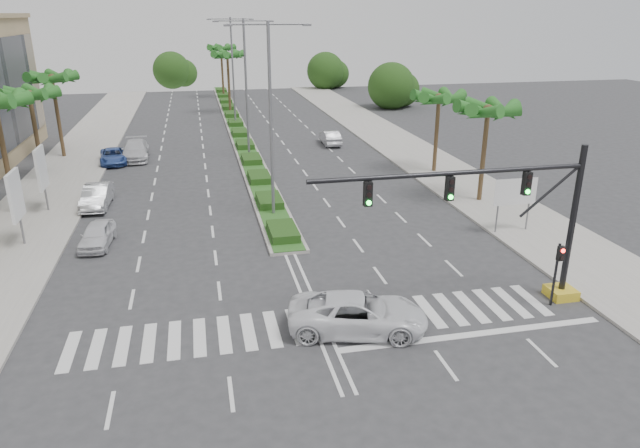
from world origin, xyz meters
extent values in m
plane|color=#333335|center=(0.00, 0.00, 0.00)|extent=(160.00, 160.00, 0.00)
cube|color=gray|center=(15.20, 20.00, 0.07)|extent=(6.00, 120.00, 0.15)
cube|color=gray|center=(-15.20, 20.00, 0.07)|extent=(6.00, 120.00, 0.15)
cube|color=gray|center=(0.00, 45.00, 0.10)|extent=(2.20, 75.00, 0.20)
cube|color=#2A5E20|center=(0.00, 45.00, 0.22)|extent=(1.80, 75.00, 0.04)
cube|color=gold|center=(11.50, 0.00, 0.23)|extent=(1.20, 1.20, 0.45)
cylinder|color=black|center=(11.50, 0.00, 3.70)|extent=(0.28, 0.28, 7.00)
cylinder|color=black|center=(5.50, 0.00, 6.30)|extent=(12.00, 0.20, 0.20)
cylinder|color=black|center=(10.10, 0.00, 5.20)|extent=(2.53, 0.12, 2.15)
cube|color=black|center=(9.00, 0.00, 5.65)|extent=(0.32, 0.24, 1.00)
cylinder|color=#19E533|center=(9.00, -0.14, 5.33)|extent=(0.20, 0.06, 0.20)
cube|color=black|center=(5.50, 0.00, 5.65)|extent=(0.32, 0.24, 1.00)
cylinder|color=#19E533|center=(5.50, -0.14, 5.33)|extent=(0.20, 0.06, 0.20)
cube|color=black|center=(2.00, 0.00, 5.65)|extent=(0.32, 0.24, 1.00)
cylinder|color=#19E533|center=(2.00, -0.14, 5.33)|extent=(0.20, 0.06, 0.20)
cylinder|color=black|center=(10.60, -0.60, 1.50)|extent=(0.12, 0.12, 3.00)
cube|color=black|center=(10.60, -0.75, 2.60)|extent=(0.28, 0.22, 0.65)
cylinder|color=red|center=(10.60, -0.88, 2.78)|extent=(0.18, 0.05, 0.18)
cylinder|color=slate|center=(12.50, 8.00, 1.40)|extent=(0.10, 0.10, 2.80)
cylinder|color=slate|center=(14.50, 8.00, 1.40)|extent=(0.10, 0.10, 2.80)
cube|color=#0C6638|center=(13.50, 8.00, 2.60)|extent=(2.60, 0.08, 1.50)
cube|color=white|center=(13.50, 7.95, 2.60)|extent=(2.70, 0.02, 1.60)
cylinder|color=slate|center=(-14.50, 12.00, 1.40)|extent=(0.12, 0.12, 2.80)
cube|color=white|center=(-14.50, 12.00, 3.00)|extent=(0.18, 2.10, 2.70)
cube|color=#D8594C|center=(-14.50, 12.00, 3.00)|extent=(0.12, 2.00, 2.60)
cylinder|color=slate|center=(-14.50, 18.00, 1.40)|extent=(0.12, 0.12, 2.80)
cube|color=white|center=(-14.50, 18.00, 3.00)|extent=(0.18, 2.10, 2.70)
cube|color=#D8594C|center=(-14.50, 18.00, 3.00)|extent=(0.12, 2.00, 2.60)
cylinder|color=brown|center=(-16.50, 18.00, 3.70)|extent=(0.32, 0.32, 7.40)
cone|color=#21581B|center=(-15.40, 18.00, 7.20)|extent=(0.90, 3.62, 1.50)
cone|color=#21581B|center=(-15.81, 18.86, 7.20)|extent=(3.39, 2.96, 1.50)
cone|color=#21581B|center=(-15.81, 17.14, 7.20)|extent=(3.39, 2.96, 1.50)
cylinder|color=brown|center=(-16.50, 26.00, 3.40)|extent=(0.32, 0.32, 6.80)
sphere|color=brown|center=(-16.50, 26.00, 6.70)|extent=(0.70, 0.70, 0.70)
cone|color=#21581B|center=(-15.40, 26.00, 6.60)|extent=(0.90, 3.62, 1.50)
cone|color=#21581B|center=(-15.81, 26.86, 6.60)|extent=(3.39, 2.96, 1.50)
cone|color=#21581B|center=(-16.74, 27.07, 6.60)|extent=(3.73, 1.68, 1.50)
cone|color=#21581B|center=(-17.49, 26.48, 6.60)|extent=(2.38, 3.65, 1.50)
cone|color=#21581B|center=(-17.49, 25.52, 6.60)|extent=(2.38, 3.65, 1.50)
cone|color=#21581B|center=(-16.74, 24.93, 6.60)|extent=(3.73, 1.68, 1.50)
cone|color=#21581B|center=(-15.81, 25.14, 6.60)|extent=(3.39, 2.96, 1.50)
cylinder|color=brown|center=(-16.50, 34.00, 3.60)|extent=(0.32, 0.32, 7.20)
sphere|color=brown|center=(-16.50, 34.00, 7.10)|extent=(0.70, 0.70, 0.70)
cone|color=#21581B|center=(-15.40, 34.00, 7.00)|extent=(0.90, 3.62, 1.50)
cone|color=#21581B|center=(-15.81, 34.86, 7.00)|extent=(3.39, 2.96, 1.50)
cone|color=#21581B|center=(-16.74, 35.07, 7.00)|extent=(3.73, 1.68, 1.50)
cone|color=#21581B|center=(-17.49, 34.48, 7.00)|extent=(2.38, 3.65, 1.50)
cone|color=#21581B|center=(-17.49, 33.52, 7.00)|extent=(2.38, 3.65, 1.50)
cone|color=#21581B|center=(-16.74, 32.93, 7.00)|extent=(3.73, 1.68, 1.50)
cone|color=#21581B|center=(-15.81, 33.14, 7.00)|extent=(3.39, 2.96, 1.50)
cylinder|color=brown|center=(14.50, 14.00, 3.25)|extent=(0.32, 0.32, 6.50)
sphere|color=brown|center=(14.50, 14.00, 6.40)|extent=(0.70, 0.70, 0.70)
cone|color=#21581B|center=(15.60, 14.00, 6.30)|extent=(0.90, 3.62, 1.50)
cone|color=#21581B|center=(15.19, 14.86, 6.30)|extent=(3.39, 2.96, 1.50)
cone|color=#21581B|center=(14.26, 15.07, 6.30)|extent=(3.73, 1.68, 1.50)
cone|color=#21581B|center=(13.51, 14.48, 6.30)|extent=(2.38, 3.65, 1.50)
cone|color=#21581B|center=(13.51, 13.52, 6.30)|extent=(2.38, 3.65, 1.50)
cone|color=#21581B|center=(14.26, 12.93, 6.30)|extent=(3.73, 1.68, 1.50)
cone|color=#21581B|center=(15.19, 13.14, 6.30)|extent=(3.39, 2.96, 1.50)
cylinder|color=brown|center=(14.50, 22.00, 3.10)|extent=(0.32, 0.32, 6.20)
sphere|color=brown|center=(14.50, 22.00, 6.10)|extent=(0.70, 0.70, 0.70)
cone|color=#21581B|center=(15.60, 22.00, 6.00)|extent=(0.90, 3.62, 1.50)
cone|color=#21581B|center=(15.19, 22.86, 6.00)|extent=(3.39, 2.96, 1.50)
cone|color=#21581B|center=(14.26, 23.07, 6.00)|extent=(3.73, 1.68, 1.50)
cone|color=#21581B|center=(13.51, 22.48, 6.00)|extent=(2.38, 3.65, 1.50)
cone|color=#21581B|center=(13.51, 21.52, 6.00)|extent=(2.38, 3.65, 1.50)
cone|color=#21581B|center=(14.26, 20.93, 6.00)|extent=(3.73, 1.68, 1.50)
cone|color=#21581B|center=(15.19, 21.14, 6.00)|extent=(3.39, 2.96, 1.50)
cylinder|color=brown|center=(0.00, 55.00, 3.75)|extent=(0.32, 0.32, 7.50)
sphere|color=brown|center=(0.00, 55.00, 7.40)|extent=(0.70, 0.70, 0.70)
cone|color=#21581B|center=(1.10, 55.00, 7.30)|extent=(0.90, 3.62, 1.50)
cone|color=#21581B|center=(0.69, 55.86, 7.30)|extent=(3.39, 2.96, 1.50)
cone|color=#21581B|center=(-0.24, 56.07, 7.30)|extent=(3.73, 1.68, 1.50)
cone|color=#21581B|center=(-0.99, 55.48, 7.30)|extent=(2.38, 3.65, 1.50)
cone|color=#21581B|center=(-0.99, 54.52, 7.30)|extent=(2.38, 3.65, 1.50)
cone|color=#21581B|center=(-0.24, 53.93, 7.30)|extent=(3.73, 1.68, 1.50)
cone|color=#21581B|center=(0.69, 54.14, 7.30)|extent=(3.39, 2.96, 1.50)
cylinder|color=brown|center=(0.00, 70.00, 3.75)|extent=(0.32, 0.32, 7.50)
sphere|color=brown|center=(0.00, 70.00, 7.40)|extent=(0.70, 0.70, 0.70)
cone|color=#21581B|center=(1.10, 70.00, 7.30)|extent=(0.90, 3.62, 1.50)
cone|color=#21581B|center=(0.69, 70.86, 7.30)|extent=(3.39, 2.96, 1.50)
cone|color=#21581B|center=(-0.24, 71.07, 7.30)|extent=(3.73, 1.68, 1.50)
cone|color=#21581B|center=(-0.99, 70.48, 7.30)|extent=(2.38, 3.65, 1.50)
cone|color=#21581B|center=(-0.99, 69.52, 7.30)|extent=(2.38, 3.65, 1.50)
cone|color=#21581B|center=(-0.24, 68.93, 7.30)|extent=(3.73, 1.68, 1.50)
cone|color=#21581B|center=(0.69, 69.14, 7.30)|extent=(3.39, 2.96, 1.50)
cylinder|color=slate|center=(0.00, 14.00, 6.00)|extent=(0.20, 0.20, 12.00)
cylinder|color=slate|center=(-1.20, 14.00, 11.80)|extent=(2.40, 0.10, 0.10)
cylinder|color=slate|center=(1.20, 14.00, 11.80)|extent=(2.40, 0.10, 0.10)
cube|color=slate|center=(-2.30, 14.00, 11.75)|extent=(0.50, 0.25, 0.12)
cube|color=slate|center=(2.30, 14.00, 11.75)|extent=(0.50, 0.25, 0.12)
cylinder|color=slate|center=(0.00, 30.00, 6.00)|extent=(0.20, 0.20, 12.00)
cylinder|color=slate|center=(-1.20, 30.00, 11.80)|extent=(2.40, 0.10, 0.10)
cylinder|color=slate|center=(1.20, 30.00, 11.80)|extent=(2.40, 0.10, 0.10)
cube|color=slate|center=(-2.30, 30.00, 11.75)|extent=(0.50, 0.25, 0.12)
cube|color=slate|center=(2.30, 30.00, 11.75)|extent=(0.50, 0.25, 0.12)
cylinder|color=slate|center=(0.00, 46.00, 6.00)|extent=(0.20, 0.20, 12.00)
cylinder|color=slate|center=(-1.20, 46.00, 11.80)|extent=(2.40, 0.10, 0.10)
cylinder|color=slate|center=(1.20, 46.00, 11.80)|extent=(2.40, 0.10, 0.10)
cube|color=slate|center=(-2.30, 46.00, 11.75)|extent=(0.50, 0.25, 0.12)
cube|color=slate|center=(2.30, 46.00, 11.75)|extent=(0.50, 0.25, 0.12)
imported|color=silver|center=(-10.42, 11.16, 0.66)|extent=(1.90, 4.00, 1.32)
imported|color=#B6B6BB|center=(-11.43, 18.43, 0.76)|extent=(1.78, 4.67, 1.52)
imported|color=#33519C|center=(-11.80, 30.73, 0.65)|extent=(2.70, 4.89, 1.30)
imported|color=silver|center=(-10.01, 31.98, 0.82)|extent=(2.42, 5.68, 1.63)
imported|color=white|center=(1.45, -0.87, 0.80)|extent=(6.22, 3.98, 1.60)
imported|color=#B6B5BA|center=(8.50, 34.13, 0.72)|extent=(1.60, 4.39, 1.44)
camera|label=1|loc=(-4.49, -20.77, 12.42)|focal=32.00mm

